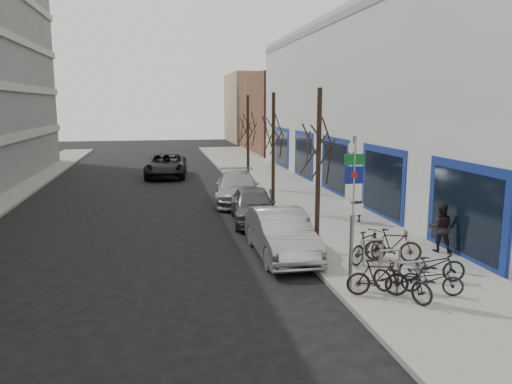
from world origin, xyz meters
name	(u,v)px	position (x,y,z in m)	size (l,w,h in m)	color
ground	(261,300)	(0.00, 0.00, 0.00)	(120.00, 120.00, 0.00)	black
sidewalk_east	(312,211)	(4.50, 10.00, 0.07)	(5.00, 70.00, 0.15)	slate
commercial_building	(480,104)	(17.00, 16.00, 5.00)	(20.00, 32.00, 10.00)	#B7B7B2
brick_building_far	(305,114)	(13.00, 40.00, 4.00)	(12.00, 14.00, 8.00)	brown
tan_building_far	(277,108)	(13.50, 55.00, 4.50)	(13.00, 12.00, 9.00)	#937A5B
highway_sign_pole	(353,203)	(2.40, -0.01, 2.46)	(0.55, 0.10, 4.20)	gray
bike_rack	(390,260)	(3.80, 0.60, 0.66)	(0.66, 2.26, 0.83)	gray
tree_near	(319,132)	(2.60, 3.50, 4.10)	(1.80, 1.80, 5.50)	black
tree_mid	(273,124)	(2.60, 10.00, 4.10)	(1.80, 1.80, 5.50)	black
tree_far	(248,120)	(2.60, 16.50, 4.10)	(1.80, 1.80, 5.50)	black
meter_front	(308,233)	(2.15, 3.00, 0.92)	(0.10, 0.08, 1.27)	gray
meter_mid	(271,201)	(2.15, 8.50, 0.92)	(0.10, 0.08, 1.27)	gray
meter_back	(248,181)	(2.15, 14.00, 0.92)	(0.10, 0.08, 1.27)	gray
bike_near_left	(402,277)	(3.43, -0.87, 0.70)	(0.54, 1.80, 1.10)	black
bike_near_right	(378,277)	(2.90, -0.60, 0.64)	(0.48, 1.60, 0.97)	black
bike_mid_curb	(432,262)	(4.81, 0.11, 0.70)	(0.55, 1.81, 1.10)	black
bike_mid_inner	(368,246)	(3.75, 1.99, 0.68)	(0.52, 1.74, 1.06)	black
bike_far_curb	(432,276)	(4.33, -0.75, 0.62)	(0.47, 1.55, 0.94)	black
bike_far_inner	(393,245)	(4.55, 1.92, 0.68)	(0.52, 1.75, 1.07)	black
parked_car_front	(281,234)	(1.40, 3.59, 0.77)	(1.64, 4.70, 1.55)	#9F9FA4
parked_car_mid	(253,205)	(1.40, 8.54, 0.75)	(1.78, 4.41, 1.50)	#49494E
parked_car_back	(237,188)	(1.40, 12.92, 0.78)	(2.17, 5.35, 1.55)	#97979C
lane_car	(166,165)	(-2.01, 23.03, 0.81)	(2.67, 5.79, 1.61)	black
pedestrian_near	(356,203)	(5.45, 7.11, 0.95)	(0.59, 0.38, 1.60)	black
pedestrian_far	(441,227)	(6.60, 2.66, 0.97)	(0.61, 0.41, 1.65)	black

